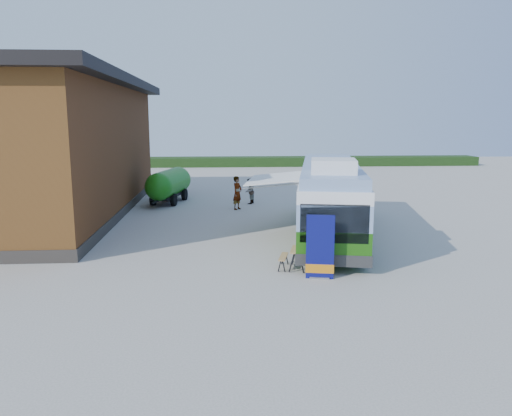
{
  "coord_description": "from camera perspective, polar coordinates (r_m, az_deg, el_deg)",
  "views": [
    {
      "loc": [
        -1.1,
        -18.19,
        5.23
      ],
      "look_at": [
        0.36,
        3.2,
        1.4
      ],
      "focal_mm": 35.0,
      "sensor_mm": 36.0,
      "label": 1
    }
  ],
  "objects": [
    {
      "name": "picnic_table",
      "position": [
        17.72,
        4.81,
        -5.27
      ],
      "size": [
        1.5,
        1.39,
        0.72
      ],
      "rotation": [
        0.0,
        0.0,
        -0.24
      ],
      "color": "#A8814F",
      "rests_on": "ground"
    },
    {
      "name": "awning",
      "position": [
        22.52,
        2.75,
        3.8
      ],
      "size": [
        3.19,
        4.41,
        0.51
      ],
      "rotation": [
        0.0,
        0.0,
        -0.19
      ],
      "color": "white",
      "rests_on": "ground"
    },
    {
      "name": "slurry_tanker",
      "position": [
        31.94,
        -9.92,
        2.74
      ],
      "size": [
        2.5,
        5.58,
        2.1
      ],
      "rotation": [
        0.0,
        0.0,
        -0.22
      ],
      "color": "#1B7715",
      "rests_on": "ground"
    },
    {
      "name": "person_a",
      "position": [
        29.15,
        -2.15,
        1.74
      ],
      "size": [
        0.79,
        0.85,
        1.96
      ],
      "primitive_type": "imported",
      "rotation": [
        0.0,
        0.0,
        0.96
      ],
      "color": "#999999",
      "rests_on": "ground"
    },
    {
      "name": "hedge",
      "position": [
        57.12,
        5.29,
        5.34
      ],
      "size": [
        40.0,
        3.0,
        1.0
      ],
      "primitive_type": "cube",
      "color": "#264419",
      "rests_on": "ground"
    },
    {
      "name": "banner",
      "position": [
        16.62,
        7.33,
        -5.12
      ],
      "size": [
        0.93,
        0.3,
        2.16
      ],
      "rotation": [
        0.0,
        0.0,
        -0.19
      ],
      "color": "#0C0F5B",
      "rests_on": "ground"
    },
    {
      "name": "barn",
      "position": [
        29.76,
        -22.46,
        6.21
      ],
      "size": [
        9.6,
        21.2,
        7.5
      ],
      "color": "brown",
      "rests_on": "ground"
    },
    {
      "name": "ground",
      "position": [
        18.96,
        -0.44,
        -5.89
      ],
      "size": [
        100.0,
        100.0,
        0.0
      ],
      "primitive_type": "plane",
      "color": "#BCB7AD",
      "rests_on": "ground"
    },
    {
      "name": "bus",
      "position": [
        22.76,
        8.4,
        1.36
      ],
      "size": [
        4.81,
        12.54,
        3.77
      ],
      "rotation": [
        0.0,
        0.0,
        -0.19
      ],
      "color": "#2D7513",
      "rests_on": "ground"
    },
    {
      "name": "person_b",
      "position": [
        31.1,
        -0.76,
        1.93
      ],
      "size": [
        0.84,
        0.94,
        1.59
      ],
      "primitive_type": "imported",
      "rotation": [
        0.0,
        0.0,
        -1.94
      ],
      "color": "#999999",
      "rests_on": "ground"
    }
  ]
}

